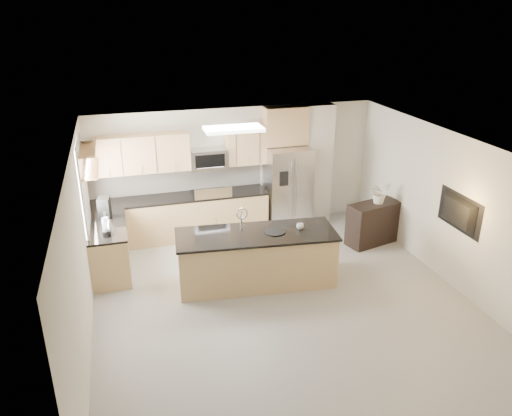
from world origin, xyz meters
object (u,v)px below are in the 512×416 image
object	(u,v)px
microwave	(208,159)
television	(455,213)
kettle	(109,224)
coffee_maker	(104,208)
flower_vase	(380,187)
blender	(106,228)
island	(256,258)
bowl	(86,140)
cup	(300,226)
range	(211,213)
refrigerator	(287,188)
credenza	(373,223)
platter	(275,232)

from	to	relation	value
microwave	television	bearing A→B (deg)	-42.75
kettle	coffee_maker	distance (m)	0.60
flower_vase	blender	bearing A→B (deg)	-177.39
island	bowl	bearing A→B (deg)	156.41
bowl	microwave	bearing A→B (deg)	19.78
cup	island	bearing A→B (deg)	177.35
range	blender	size ratio (longest dim) A/B	3.42
microwave	range	bearing A→B (deg)	-90.00
microwave	refrigerator	distance (m)	1.82
island	coffee_maker	bearing A→B (deg)	155.37
island	flower_vase	xyz separation A→B (m)	(2.79, 0.87, 0.72)
cup	range	bearing A→B (deg)	117.50
credenza	kettle	distance (m)	5.13
microwave	island	size ratio (longest dim) A/B	0.27
coffee_maker	bowl	bearing A→B (deg)	169.89
range	refrigerator	xyz separation A→B (m)	(1.66, -0.05, 0.42)
bowl	flower_vase	world-z (taller)	bowl
bowl	range	bearing A→B (deg)	16.93
television	kettle	bearing A→B (deg)	71.82
cup	coffee_maker	distance (m)	3.56
kettle	television	size ratio (longest dim) A/B	0.24
bowl	flower_vase	size ratio (longest dim) A/B	0.51
platter	blender	xyz separation A→B (m)	(-2.76, 0.67, 0.11)
range	blender	distance (m)	2.64
microwave	island	xyz separation A→B (m)	(0.37, -2.28, -1.16)
credenza	blender	xyz separation A→B (m)	(-5.14, -0.23, 0.63)
platter	television	bearing A→B (deg)	-18.02
microwave	credenza	world-z (taller)	microwave
bowl	coffee_maker	bearing A→B (deg)	-10.11
credenza	kettle	xyz separation A→B (m)	(-5.09, -0.01, 0.60)
microwave	blender	xyz separation A→B (m)	(-2.08, -1.65, -0.57)
cup	coffee_maker	bearing A→B (deg)	155.43
platter	television	xyz separation A→B (m)	(2.83, -0.92, 0.40)
cup	coffee_maker	size ratio (longest dim) A/B	0.32
island	television	bearing A→B (deg)	-11.27
credenza	refrigerator	bearing A→B (deg)	124.06
cup	flower_vase	world-z (taller)	flower_vase
coffee_maker	television	distance (m)	6.11
blender	flower_vase	bearing A→B (deg)	2.61
coffee_maker	bowl	xyz separation A→B (m)	(-0.15, 0.03, 1.28)
range	kettle	world-z (taller)	kettle
range	platter	size ratio (longest dim) A/B	3.13
credenza	flower_vase	bearing A→B (deg)	-9.26
cup	television	distance (m)	2.57
island	credenza	world-z (taller)	island
cup	bowl	size ratio (longest dim) A/B	0.36
platter	television	size ratio (longest dim) A/B	0.34
flower_vase	cup	bearing A→B (deg)	-155.85
range	island	bearing A→B (deg)	-80.38
range	platter	distance (m)	2.35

